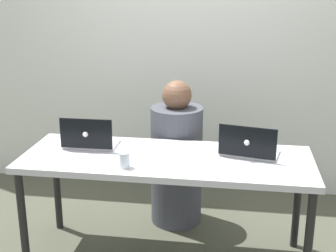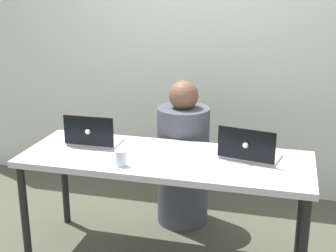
{
  "view_description": "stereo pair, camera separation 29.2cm",
  "coord_description": "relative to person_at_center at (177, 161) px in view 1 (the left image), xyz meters",
  "views": [
    {
      "loc": [
        0.42,
        -2.7,
        1.77
      ],
      "look_at": [
        0.0,
        0.07,
        0.9
      ],
      "focal_mm": 50.0,
      "sensor_mm": 36.0,
      "label": 1
    },
    {
      "loc": [
        0.71,
        -2.64,
        1.77
      ],
      "look_at": [
        0.0,
        0.07,
        0.9
      ],
      "focal_mm": 50.0,
      "sensor_mm": 36.0,
      "label": 2
    }
  ],
  "objects": [
    {
      "name": "back_wall",
      "position": [
        0.01,
        0.69,
        0.71
      ],
      "size": [
        4.71,
        0.1,
        2.39
      ],
      "primitive_type": "cube",
      "color": "silver",
      "rests_on": "ground"
    },
    {
      "name": "desk",
      "position": [
        0.01,
        -0.53,
        0.17
      ],
      "size": [
        1.81,
        0.66,
        0.72
      ],
      "color": "silver",
      "rests_on": "ground"
    },
    {
      "name": "person_at_center",
      "position": [
        0.0,
        0.0,
        0.0
      ],
      "size": [
        0.46,
        0.46,
        1.1
      ],
      "rotation": [
        0.0,
        0.0,
        2.91
      ],
      "color": "#474952",
      "rests_on": "ground"
    },
    {
      "name": "laptop_back_left",
      "position": [
        -0.52,
        -0.43,
        0.28
      ],
      "size": [
        0.34,
        0.25,
        0.21
      ],
      "rotation": [
        0.0,
        0.0,
        3.15
      ],
      "color": "silver",
      "rests_on": "desk"
    },
    {
      "name": "laptop_back_right",
      "position": [
        0.51,
        -0.44,
        0.28
      ],
      "size": [
        0.39,
        0.29,
        0.21
      ],
      "rotation": [
        0.0,
        0.0,
        2.94
      ],
      "color": "silver",
      "rests_on": "desk"
    },
    {
      "name": "water_glass_left",
      "position": [
        -0.21,
        -0.75,
        0.28
      ],
      "size": [
        0.07,
        0.07,
        0.09
      ],
      "color": "silver",
      "rests_on": "desk"
    }
  ]
}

